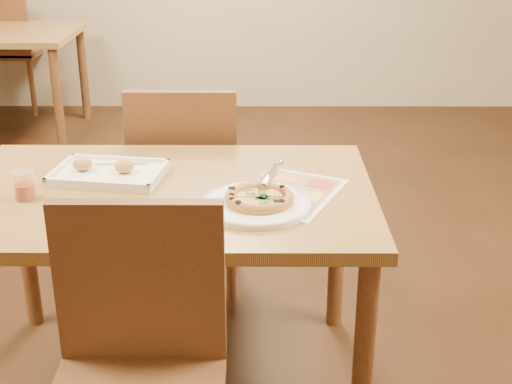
{
  "coord_description": "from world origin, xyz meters",
  "views": [
    {
      "loc": [
        0.29,
        -2.04,
        1.56
      ],
      "look_at": [
        0.28,
        -0.14,
        0.77
      ],
      "focal_mm": 50.0,
      "sensor_mm": 36.0,
      "label": 1
    }
  ],
  "objects_px": {
    "plate": "(256,205)",
    "bg_chair_far": "(6,40)",
    "pizza": "(259,198)",
    "menu": "(290,193)",
    "chair_near": "(137,344)",
    "glass_tumbler": "(24,187)",
    "appetizer_tray": "(108,173)",
    "dining_table": "(166,214)",
    "pizza_cutter": "(269,178)",
    "chair_far": "(185,167)"
  },
  "relations": [
    {
      "from": "chair_near",
      "to": "pizza_cutter",
      "type": "distance_m",
      "value": 0.64
    },
    {
      "from": "glass_tumbler",
      "to": "menu",
      "type": "bearing_deg",
      "value": 2.83
    },
    {
      "from": "chair_far",
      "to": "menu",
      "type": "relative_size",
      "value": 1.3
    },
    {
      "from": "plate",
      "to": "pizza_cutter",
      "type": "distance_m",
      "value": 0.09
    },
    {
      "from": "chair_far",
      "to": "plate",
      "type": "distance_m",
      "value": 0.81
    },
    {
      "from": "bg_chair_far",
      "to": "pizza",
      "type": "relative_size",
      "value": 2.31
    },
    {
      "from": "menu",
      "to": "dining_table",
      "type": "bearing_deg",
      "value": 174.86
    },
    {
      "from": "bg_chair_far",
      "to": "glass_tumbler",
      "type": "xyz_separation_m",
      "value": [
        1.19,
        -3.38,
        0.19
      ]
    },
    {
      "from": "bg_chair_far",
      "to": "plate",
      "type": "xyz_separation_m",
      "value": [
        1.88,
        -3.44,
        0.16
      ]
    },
    {
      "from": "dining_table",
      "to": "plate",
      "type": "height_order",
      "value": "plate"
    },
    {
      "from": "pizza_cutter",
      "to": "glass_tumbler",
      "type": "relative_size",
      "value": 1.46
    },
    {
      "from": "appetizer_tray",
      "to": "plate",
      "type": "bearing_deg",
      "value": -26.62
    },
    {
      "from": "chair_far",
      "to": "pizza",
      "type": "bearing_deg",
      "value": 111.85
    },
    {
      "from": "chair_far",
      "to": "pizza_cutter",
      "type": "height_order",
      "value": "chair_far"
    },
    {
      "from": "dining_table",
      "to": "pizza_cutter",
      "type": "xyz_separation_m",
      "value": [
        0.32,
        -0.1,
        0.17
      ]
    },
    {
      "from": "plate",
      "to": "bg_chair_far",
      "type": "bearing_deg",
      "value": 118.71
    },
    {
      "from": "chair_near",
      "to": "appetizer_tray",
      "type": "bearing_deg",
      "value": 105.45
    },
    {
      "from": "chair_near",
      "to": "glass_tumbler",
      "type": "xyz_separation_m",
      "value": [
        -0.41,
        0.53,
        0.19
      ]
    },
    {
      "from": "pizza_cutter",
      "to": "appetizer_tray",
      "type": "bearing_deg",
      "value": 96.71
    },
    {
      "from": "appetizer_tray",
      "to": "menu",
      "type": "distance_m",
      "value": 0.6
    },
    {
      "from": "plate",
      "to": "chair_near",
      "type": "bearing_deg",
      "value": -121.64
    },
    {
      "from": "plate",
      "to": "pizza",
      "type": "distance_m",
      "value": 0.02
    },
    {
      "from": "chair_far",
      "to": "glass_tumbler",
      "type": "bearing_deg",
      "value": 58.83
    },
    {
      "from": "chair_near",
      "to": "bg_chair_far",
      "type": "xyz_separation_m",
      "value": [
        -1.6,
        3.9,
        0.0
      ]
    },
    {
      "from": "dining_table",
      "to": "appetizer_tray",
      "type": "height_order",
      "value": "appetizer_tray"
    },
    {
      "from": "chair_near",
      "to": "chair_far",
      "type": "bearing_deg",
      "value": 90.0
    },
    {
      "from": "dining_table",
      "to": "pizza",
      "type": "relative_size",
      "value": 6.38
    },
    {
      "from": "appetizer_tray",
      "to": "dining_table",
      "type": "bearing_deg",
      "value": -27.38
    },
    {
      "from": "pizza",
      "to": "glass_tumbler",
      "type": "height_order",
      "value": "glass_tumbler"
    },
    {
      "from": "pizza",
      "to": "appetizer_tray",
      "type": "xyz_separation_m",
      "value": [
        -0.49,
        0.23,
        -0.01
      ]
    },
    {
      "from": "pizza_cutter",
      "to": "plate",
      "type": "bearing_deg",
      "value": 161.2
    },
    {
      "from": "bg_chair_far",
      "to": "plate",
      "type": "relative_size",
      "value": 1.47
    },
    {
      "from": "chair_near",
      "to": "dining_table",
      "type": "bearing_deg",
      "value": 90.0
    },
    {
      "from": "pizza",
      "to": "appetizer_tray",
      "type": "relative_size",
      "value": 0.54
    },
    {
      "from": "chair_near",
      "to": "menu",
      "type": "bearing_deg",
      "value": 55.54
    },
    {
      "from": "pizza",
      "to": "menu",
      "type": "xyz_separation_m",
      "value": [
        0.09,
        0.1,
        -0.03
      ]
    },
    {
      "from": "pizza",
      "to": "glass_tumbler",
      "type": "distance_m",
      "value": 0.71
    },
    {
      "from": "pizza",
      "to": "menu",
      "type": "relative_size",
      "value": 0.56
    },
    {
      "from": "dining_table",
      "to": "bg_chair_far",
      "type": "distance_m",
      "value": 3.67
    },
    {
      "from": "chair_near",
      "to": "menu",
      "type": "height_order",
      "value": "chair_near"
    },
    {
      "from": "plate",
      "to": "pizza",
      "type": "xyz_separation_m",
      "value": [
        0.01,
        0.01,
        0.02
      ]
    },
    {
      "from": "menu",
      "to": "bg_chair_far",
      "type": "bearing_deg",
      "value": 120.8
    },
    {
      "from": "glass_tumbler",
      "to": "menu",
      "type": "xyz_separation_m",
      "value": [
        0.8,
        0.04,
        -0.04
      ]
    },
    {
      "from": "chair_far",
      "to": "bg_chair_far",
      "type": "xyz_separation_m",
      "value": [
        -1.6,
        2.7,
        0.0
      ]
    },
    {
      "from": "plate",
      "to": "pizza",
      "type": "height_order",
      "value": "pizza"
    },
    {
      "from": "chair_near",
      "to": "pizza",
      "type": "height_order",
      "value": "chair_near"
    },
    {
      "from": "chair_near",
      "to": "bg_chair_far",
      "type": "height_order",
      "value": "same"
    },
    {
      "from": "dining_table",
      "to": "glass_tumbler",
      "type": "relative_size",
      "value": 14.94
    },
    {
      "from": "pizza",
      "to": "chair_far",
      "type": "bearing_deg",
      "value": 111.85
    },
    {
      "from": "bg_chair_far",
      "to": "pizza",
      "type": "distance_m",
      "value": 3.93
    }
  ]
}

